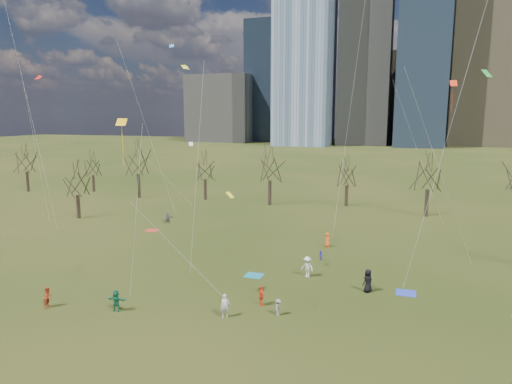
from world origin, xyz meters
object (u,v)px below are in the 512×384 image
(blanket_crimson, at_px, (152,230))
(person_4, at_px, (261,296))
(person_2, at_px, (48,297))
(blanket_teal, at_px, (254,275))
(blanket_navy, at_px, (406,293))
(person_1, at_px, (225,306))

(blanket_crimson, bearing_deg, person_4, -40.84)
(blanket_crimson, relative_size, person_2, 1.00)
(blanket_teal, xyz_separation_m, blanket_navy, (13.26, 0.05, 0.00))
(blanket_teal, bearing_deg, person_2, -137.69)
(blanket_navy, distance_m, person_2, 28.42)
(blanket_crimson, distance_m, person_2, 23.61)
(person_2, bearing_deg, blanket_navy, -74.46)
(blanket_teal, relative_size, blanket_crimson, 1.00)
(person_2, relative_size, person_4, 1.04)
(blanket_navy, relative_size, person_1, 0.91)
(blanket_teal, xyz_separation_m, person_1, (0.82, -8.93, 0.86))
(blanket_navy, bearing_deg, person_1, -144.19)
(person_2, distance_m, person_4, 16.29)
(person_1, bearing_deg, blanket_teal, 70.80)
(blanket_navy, xyz_separation_m, person_4, (-10.59, -6.12, 0.76))
(blanket_teal, bearing_deg, blanket_crimson, 146.90)
(blanket_crimson, relative_size, person_1, 0.91)
(blanket_navy, height_order, person_2, person_2)
(person_4, bearing_deg, blanket_navy, -98.80)
(person_1, bearing_deg, blanket_crimson, 107.66)
(blanket_navy, height_order, person_4, person_4)
(blanket_navy, relative_size, person_4, 1.04)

